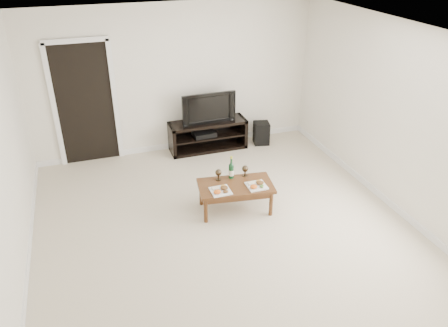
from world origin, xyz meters
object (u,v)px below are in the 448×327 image
(media_console, at_px, (208,135))
(television, at_px, (207,107))
(subwoofer, at_px, (261,133))
(coffee_table, at_px, (235,197))

(media_console, relative_size, television, 1.44)
(subwoofer, bearing_deg, media_console, -172.72)
(media_console, bearing_deg, subwoofer, -4.66)
(media_console, relative_size, coffee_table, 1.34)
(television, xyz_separation_m, subwoofer, (1.03, -0.08, -0.62))
(media_console, distance_m, television, 0.56)
(media_console, height_order, subwoofer, media_console)
(television, bearing_deg, subwoofer, -5.77)
(television, distance_m, subwoofer, 1.20)
(media_console, bearing_deg, television, 0.00)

